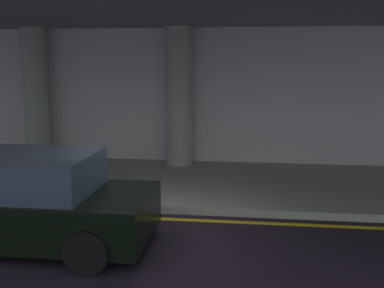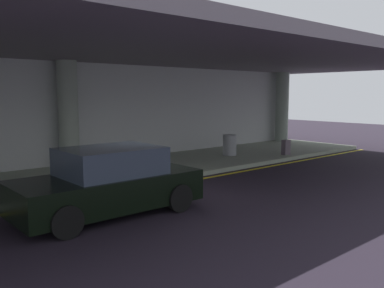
% 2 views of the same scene
% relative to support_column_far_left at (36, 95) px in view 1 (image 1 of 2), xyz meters
% --- Properties ---
extents(ground_plane, '(60.00, 60.00, 0.00)m').
position_rel_support_column_far_left_xyz_m(ground_plane, '(4.00, -4.73, -1.97)').
color(ground_plane, black).
extents(sidewalk, '(26.00, 4.20, 0.15)m').
position_rel_support_column_far_left_xyz_m(sidewalk, '(4.00, -1.63, -1.90)').
color(sidewalk, gray).
rests_on(sidewalk, ground).
extents(lane_stripe_yellow, '(26.00, 0.14, 0.01)m').
position_rel_support_column_far_left_xyz_m(lane_stripe_yellow, '(4.00, -4.03, -1.97)').
color(lane_stripe_yellow, yellow).
rests_on(lane_stripe_yellow, ground).
extents(support_column_far_left, '(0.68, 0.68, 3.65)m').
position_rel_support_column_far_left_xyz_m(support_column_far_left, '(0.00, 0.00, 0.00)').
color(support_column_far_left, gray).
rests_on(support_column_far_left, sidewalk).
extents(support_column_left_mid, '(0.68, 0.68, 3.65)m').
position_rel_support_column_far_left_xyz_m(support_column_left_mid, '(4.00, 0.00, 0.00)').
color(support_column_left_mid, gray).
rests_on(support_column_left_mid, sidewalk).
extents(ceiling_overhang, '(28.00, 13.20, 0.30)m').
position_rel_support_column_far_left_xyz_m(ceiling_overhang, '(4.00, -2.13, 1.97)').
color(ceiling_overhang, slate).
rests_on(ceiling_overhang, support_column_far_left).
extents(terminal_back_wall, '(26.00, 0.30, 3.80)m').
position_rel_support_column_far_left_xyz_m(terminal_back_wall, '(4.00, 0.62, -0.07)').
color(terminal_back_wall, '#B6B9B8').
rests_on(terminal_back_wall, ground).
extents(car_black, '(4.10, 1.92, 1.50)m').
position_rel_support_column_far_left_xyz_m(car_black, '(2.37, -5.53, -1.26)').
color(car_black, black).
rests_on(car_black, ground).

